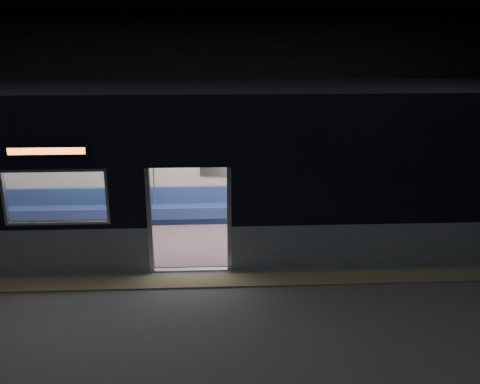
{
  "coord_description": "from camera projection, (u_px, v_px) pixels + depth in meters",
  "views": [
    {
      "loc": [
        0.5,
        -7.86,
        4.35
      ],
      "look_at": [
        1.0,
        2.3,
        1.17
      ],
      "focal_mm": 38.0,
      "sensor_mm": 36.0,
      "label": 1
    }
  ],
  "objects": [
    {
      "name": "station_floor",
      "position": [
        189.0,
        297.0,
        8.76
      ],
      "size": [
        24.0,
        14.0,
        0.01
      ],
      "primitive_type": "cube",
      "color": "#47494C",
      "rests_on": "ground"
    },
    {
      "name": "station_envelope",
      "position": [
        181.0,
        81.0,
        7.67
      ],
      "size": [
        24.0,
        14.0,
        5.0
      ],
      "color": "black",
      "rests_on": "station_floor"
    },
    {
      "name": "tactile_strip",
      "position": [
        190.0,
        282.0,
        9.28
      ],
      "size": [
        22.8,
        0.5,
        0.03
      ],
      "primitive_type": "cube",
      "color": "#8C7F59",
      "rests_on": "station_floor"
    },
    {
      "name": "metro_car",
      "position": [
        192.0,
        159.0,
        10.64
      ],
      "size": [
        18.0,
        3.04,
        3.35
      ],
      "color": "#84929E",
      "rests_on": "station_floor"
    },
    {
      "name": "passenger",
      "position": [
        130.0,
        192.0,
        11.83
      ],
      "size": [
        0.46,
        0.76,
        1.44
      ],
      "rotation": [
        0.0,
        0.0,
        -0.16
      ],
      "color": "black",
      "rests_on": "metro_car"
    },
    {
      "name": "handbag",
      "position": [
        130.0,
        200.0,
        11.63
      ],
      "size": [
        0.36,
        0.32,
        0.16
      ],
      "primitive_type": "cube",
      "rotation": [
        0.0,
        0.0,
        -0.18
      ],
      "color": "black",
      "rests_on": "passenger"
    },
    {
      "name": "transit_map",
      "position": [
        221.0,
        162.0,
        12.03
      ],
      "size": [
        0.92,
        0.03,
        0.6
      ],
      "primitive_type": "cube",
      "color": "white",
      "rests_on": "metro_car"
    }
  ]
}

